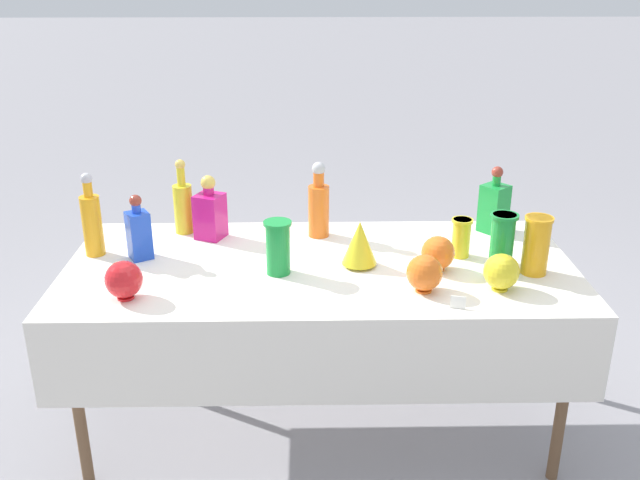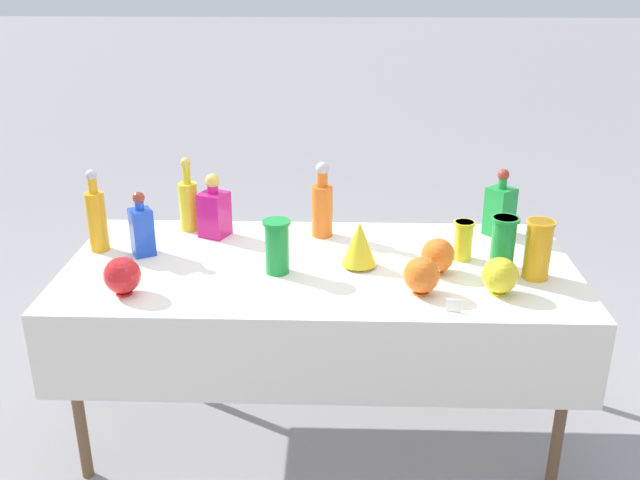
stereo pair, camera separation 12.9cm
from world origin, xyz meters
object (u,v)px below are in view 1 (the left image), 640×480
Objects in this scene: tall_bottle_1 at (319,206)px; round_bowl_3 at (438,253)px; fluted_vase_0 at (360,243)px; round_bowl_0 at (424,273)px; tall_bottle_0 at (183,205)px; square_decanter_2 at (139,232)px; square_decanter_0 at (494,206)px; slender_vase_0 at (278,246)px; square_decanter_1 at (210,213)px; slender_vase_3 at (461,236)px; slender_vase_2 at (502,242)px; tall_bottle_2 at (92,222)px; round_bowl_2 at (501,272)px; round_bowl_1 at (124,280)px; slender_vase_1 at (536,244)px.

round_bowl_3 is (0.45, -0.37, -0.06)m from tall_bottle_1.
fluted_vase_0 is 1.32× the size of round_bowl_0.
tall_bottle_0 is 1.12m from round_bowl_3.
square_decanter_2 is 1.95× the size of round_bowl_3.
square_decanter_0 reaches higher than slender_vase_0.
square_decanter_1 is 1.05m from slender_vase_3.
slender_vase_2 reaches higher than round_bowl_0.
round_bowl_3 is at bearing -7.50° from tall_bottle_2.
slender_vase_2 is 1.72× the size of round_bowl_3.
square_decanter_0 is 0.43m from slender_vase_2.
round_bowl_3 is at bearing 66.46° from round_bowl_0.
tall_bottle_1 reaches higher than round_bowl_2.
tall_bottle_0 reaches higher than square_decanter_0.
fluted_vase_0 is at bearing -6.05° from square_decanter_2.
square_decanter_1 is (-0.46, -0.01, -0.02)m from tall_bottle_1.
fluted_vase_0 reaches higher than round_bowl_0.
tall_bottle_1 is 0.58m from round_bowl_3.
tall_bottle_2 is 1.24× the size of square_decanter_1.
square_decanter_2 is (-1.48, -0.27, -0.01)m from square_decanter_0.
tall_bottle_2 is 1.17× the size of square_decanter_0.
round_bowl_0 is (1.28, -0.36, -0.07)m from tall_bottle_2.
slender_vase_0 is 1.49× the size of round_bowl_1.
slender_vase_1 is 0.37m from round_bowl_3.
tall_bottle_1 is 0.79m from slender_vase_2.
tall_bottle_0 is at bearing 160.78° from slender_vase_2.
round_bowl_2 is (-0.04, -0.15, -0.05)m from slender_vase_2.
tall_bottle_1 is 0.93m from tall_bottle_2.
slender_vase_3 is 0.86× the size of fluted_vase_0.
slender_vase_2 is (1.15, -0.38, 0.01)m from square_decanter_1.
slender_vase_3 is 0.18m from round_bowl_3.
slender_vase_2 reaches higher than slender_vase_0.
round_bowl_3 is (1.36, -0.18, -0.07)m from tall_bottle_2.
tall_bottle_2 is at bearing 178.20° from slender_vase_3.
fluted_vase_0 is at bearing 11.23° from slender_vase_0.
slender_vase_2 is at bearing 8.17° from round_bowl_1.
round_bowl_2 is (1.34, 0.04, -0.00)m from round_bowl_1.
round_bowl_1 is 1.02× the size of round_bowl_2.
square_decanter_1 is (0.12, -0.07, -0.01)m from tall_bottle_0.
slender_vase_3 is at bearing 105.12° from round_bowl_2.
slender_vase_2 is at bearing -100.04° from square_decanter_0.
tall_bottle_0 is at bearing 147.70° from round_bowl_0.
tall_bottle_1 is 2.40× the size of round_bowl_3.
fluted_vase_0 is at bearing 133.44° from round_bowl_0.
square_decanter_2 is (-0.13, -0.28, -0.01)m from tall_bottle_0.
slender_vase_2 is at bearing -52.23° from slender_vase_3.
tall_bottle_2 is at bearing -143.26° from tall_bottle_0.
fluted_vase_0 reaches higher than slender_vase_3.
square_decanter_1 reaches higher than square_decanter_2.
round_bowl_0 is (0.22, -0.23, -0.02)m from fluted_vase_0.
tall_bottle_1 reaches higher than square_decanter_0.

